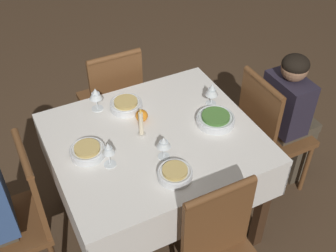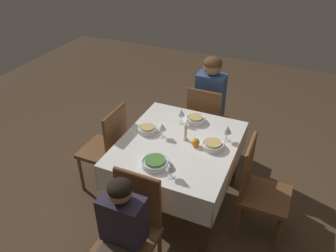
% 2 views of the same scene
% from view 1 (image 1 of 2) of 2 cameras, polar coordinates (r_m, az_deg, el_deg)
% --- Properties ---
extents(ground_plane, '(8.00, 8.00, 0.00)m').
position_cam_1_polar(ground_plane, '(2.87, -1.53, -12.64)').
color(ground_plane, '#4C3826').
extents(dining_table, '(1.12, 0.98, 0.76)m').
position_cam_1_polar(dining_table, '(2.38, -1.81, -3.24)').
color(dining_table, white).
rests_on(dining_table, ground_plane).
extents(chair_east, '(0.40, 0.39, 0.94)m').
position_cam_1_polar(chair_east, '(2.38, -19.63, -11.27)').
color(chair_east, brown).
rests_on(chair_east, ground_plane).
extents(chair_west, '(0.40, 0.39, 0.94)m').
position_cam_1_polar(chair_west, '(2.78, 13.49, -0.58)').
color(chair_west, brown).
rests_on(chair_west, ground_plane).
extents(chair_south, '(0.39, 0.40, 0.94)m').
position_cam_1_polar(chair_south, '(2.99, -7.45, 3.66)').
color(chair_south, brown).
rests_on(chair_south, ground_plane).
extents(person_child_dark, '(0.33, 0.30, 1.04)m').
position_cam_1_polar(person_child_dark, '(2.84, 16.28, 1.27)').
color(person_child_dark, '#4C4233').
rests_on(person_child_dark, ground_plane).
extents(bowl_east, '(0.19, 0.19, 0.06)m').
position_cam_1_polar(bowl_east, '(2.22, -10.84, -3.31)').
color(bowl_east, silver).
rests_on(bowl_east, dining_table).
extents(wine_glass_east, '(0.07, 0.07, 0.15)m').
position_cam_1_polar(wine_glass_east, '(2.09, -8.10, -3.12)').
color(wine_glass_east, white).
rests_on(wine_glass_east, dining_table).
extents(bowl_west, '(0.22, 0.22, 0.06)m').
position_cam_1_polar(bowl_west, '(2.39, 6.45, 0.96)').
color(bowl_west, silver).
rests_on(bowl_west, dining_table).
extents(wine_glass_west, '(0.08, 0.08, 0.14)m').
position_cam_1_polar(wine_glass_west, '(2.48, 5.98, 4.86)').
color(wine_glass_west, white).
rests_on(wine_glass_west, dining_table).
extents(bowl_south, '(0.19, 0.19, 0.06)m').
position_cam_1_polar(bowl_south, '(2.49, -5.71, 2.91)').
color(bowl_south, silver).
rests_on(bowl_south, dining_table).
extents(wine_glass_south, '(0.08, 0.08, 0.15)m').
position_cam_1_polar(wine_glass_south, '(2.46, -9.78, 4.24)').
color(wine_glass_south, white).
rests_on(wine_glass_south, dining_table).
extents(bowl_north, '(0.17, 0.17, 0.06)m').
position_cam_1_polar(bowl_north, '(2.07, 0.94, -6.40)').
color(bowl_north, silver).
rests_on(bowl_north, dining_table).
extents(wine_glass_north, '(0.07, 0.07, 0.13)m').
position_cam_1_polar(wine_glass_north, '(2.12, -0.59, -2.30)').
color(wine_glass_north, white).
rests_on(wine_glass_north, dining_table).
extents(candle_centerpiece, '(0.04, 0.04, 0.18)m').
position_cam_1_polar(candle_centerpiece, '(2.27, -3.66, 0.16)').
color(candle_centerpiece, beige).
rests_on(candle_centerpiece, dining_table).
extents(orange_fruit, '(0.07, 0.07, 0.07)m').
position_cam_1_polar(orange_fruit, '(2.39, -3.58, 1.40)').
color(orange_fruit, orange).
rests_on(orange_fruit, dining_table).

